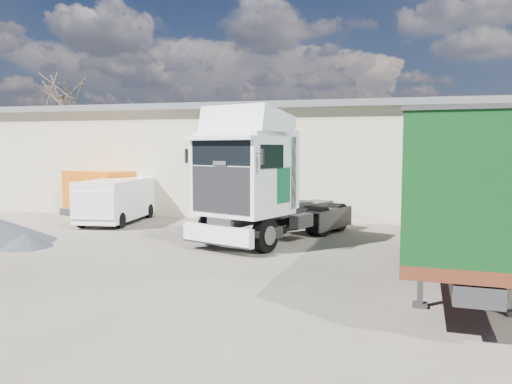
% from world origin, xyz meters
% --- Properties ---
extents(ground, '(120.00, 120.00, 0.00)m').
position_xyz_m(ground, '(0.00, 0.00, 0.00)').
color(ground, '#2A2822').
rests_on(ground, ground).
extents(warehouse, '(30.60, 12.60, 5.42)m').
position_xyz_m(warehouse, '(-6.00, 16.00, 2.66)').
color(warehouse, beige).
rests_on(warehouse, ground).
extents(bare_tree, '(4.00, 4.00, 9.60)m').
position_xyz_m(bare_tree, '(-18.00, 20.00, 7.92)').
color(bare_tree, '#382B21').
rests_on(bare_tree, ground).
extents(tractor_unit, '(4.93, 7.18, 4.59)m').
position_xyz_m(tractor_unit, '(0.12, 4.74, 1.93)').
color(tractor_unit, black).
rests_on(tractor_unit, ground).
extents(box_trailer, '(3.44, 11.90, 3.90)m').
position_xyz_m(box_trailer, '(6.11, 2.43, 2.38)').
color(box_trailer, '#2D2D30').
rests_on(box_trailer, ground).
extents(panel_van, '(2.27, 4.74, 1.88)m').
position_xyz_m(panel_van, '(-6.98, 7.64, 0.97)').
color(panel_van, black).
rests_on(panel_van, ground).
extents(orange_skip, '(3.94, 3.14, 2.14)m').
position_xyz_m(orange_skip, '(-8.98, 9.80, 0.93)').
color(orange_skip, '#2D2D30').
rests_on(orange_skip, ground).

